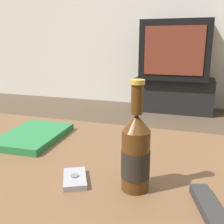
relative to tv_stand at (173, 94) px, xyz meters
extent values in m
cube|color=beige|center=(-0.08, 0.30, 1.10)|extent=(8.00, 0.05, 2.60)
cube|color=brown|center=(-0.08, -2.73, 0.27)|extent=(1.14, 0.87, 0.04)
cylinder|color=brown|center=(-0.59, -2.35, 0.02)|extent=(0.07, 0.07, 0.45)
cube|color=black|center=(0.00, 0.00, 0.00)|extent=(0.95, 0.44, 0.41)
cube|color=black|center=(0.00, 0.00, 0.54)|extent=(0.79, 0.58, 0.68)
cube|color=maroon|center=(0.00, -0.30, 0.54)|extent=(0.64, 0.01, 0.53)
cylinder|color=#47280F|center=(0.15, -2.76, 0.36)|extent=(0.07, 0.07, 0.14)
cylinder|color=black|center=(0.15, -2.76, 0.36)|extent=(0.07, 0.07, 0.07)
cone|color=#47280F|center=(0.15, -2.76, 0.45)|extent=(0.07, 0.07, 0.04)
cylinder|color=#47280F|center=(0.15, -2.76, 0.51)|extent=(0.03, 0.03, 0.07)
cylinder|color=#B79333|center=(0.15, -2.76, 0.55)|extent=(0.03, 0.03, 0.01)
cube|color=gray|center=(0.00, -2.77, 0.30)|extent=(0.09, 0.11, 0.01)
cylinder|color=slate|center=(0.00, -2.77, 0.31)|extent=(0.02, 0.02, 0.00)
cube|color=#282828|center=(0.32, -2.80, 0.30)|extent=(0.08, 0.15, 0.02)
cube|color=#236B38|center=(-0.27, -2.55, 0.30)|extent=(0.21, 0.29, 0.02)
camera|label=1|loc=(0.27, -3.30, 0.63)|focal=42.00mm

